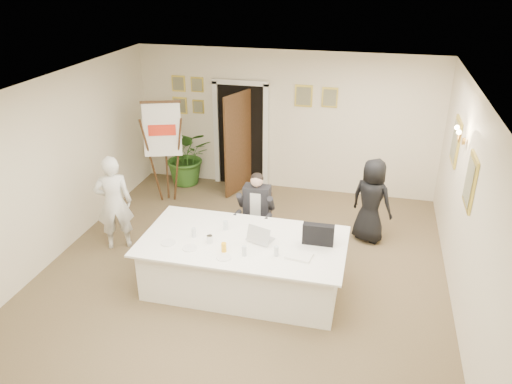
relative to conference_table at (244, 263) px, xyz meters
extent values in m
plane|color=brown|center=(-0.11, 0.11, -0.39)|extent=(7.00, 7.00, 0.00)
cube|color=white|center=(-0.11, 0.11, 2.41)|extent=(6.00, 7.00, 0.02)
cube|color=beige|center=(-0.11, 3.61, 1.01)|extent=(6.00, 0.10, 2.80)
cube|color=beige|center=(-3.11, 0.11, 1.01)|extent=(0.10, 7.00, 2.80)
cube|color=beige|center=(2.89, 0.11, 1.01)|extent=(0.10, 7.00, 2.80)
cube|color=black|center=(-1.01, 3.58, 0.66)|extent=(0.92, 0.06, 2.10)
cube|color=white|center=(-1.53, 3.55, 0.66)|extent=(0.10, 0.06, 2.20)
cube|color=white|center=(-0.49, 3.55, 0.66)|extent=(0.10, 0.06, 2.20)
cube|color=#30220F|center=(-0.96, 3.16, 0.64)|extent=(0.33, 0.81, 2.02)
cube|color=white|center=(0.00, 0.00, -0.02)|extent=(2.67, 1.33, 0.75)
cube|color=white|center=(0.00, 0.00, 0.37)|extent=(2.85, 1.51, 0.03)
cube|color=white|center=(-2.18, 2.29, 1.10)|extent=(0.71, 0.41, 0.97)
imported|color=white|center=(-2.31, 0.61, 0.40)|extent=(0.69, 0.61, 1.59)
imported|color=black|center=(1.69, 1.82, 0.33)|extent=(0.84, 0.72, 1.45)
imported|color=#306020|center=(-2.11, 3.31, 0.22)|extent=(1.23, 1.11, 1.23)
cube|color=black|center=(1.02, 0.15, 0.53)|extent=(0.43, 0.12, 0.30)
cube|color=white|center=(0.82, -0.24, 0.40)|extent=(0.37, 0.28, 0.03)
cylinder|color=white|center=(-0.98, -0.32, 0.39)|extent=(0.23, 0.23, 0.01)
cylinder|color=white|center=(-0.64, -0.38, 0.39)|extent=(0.23, 0.23, 0.01)
cylinder|color=white|center=(-0.13, -0.49, 0.39)|extent=(0.21, 0.21, 0.01)
cylinder|color=silver|center=(-0.70, -0.07, 0.45)|extent=(0.07, 0.07, 0.14)
cylinder|color=silver|center=(0.12, -0.38, 0.45)|extent=(0.06, 0.06, 0.14)
cylinder|color=silver|center=(0.53, -0.28, 0.45)|extent=(0.08, 0.08, 0.14)
cylinder|color=silver|center=(-0.33, 0.23, 0.45)|extent=(0.08, 0.08, 0.14)
cylinder|color=#FFB315|center=(-0.17, -0.35, 0.45)|extent=(0.08, 0.08, 0.13)
cylinder|color=silver|center=(-0.43, -0.17, 0.44)|extent=(0.09, 0.09, 0.11)
camera|label=1|loc=(1.60, -5.78, 3.92)|focal=35.00mm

